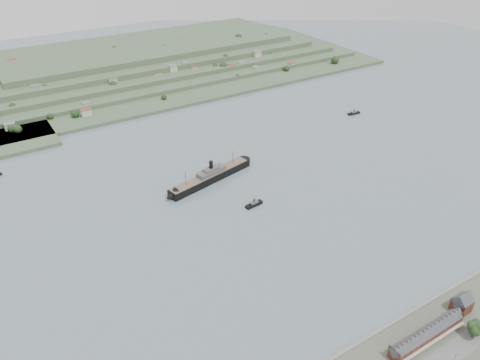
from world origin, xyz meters
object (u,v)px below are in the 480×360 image
terrace_row (427,334)px  tugboat (254,204)px  fig_tree (476,328)px  gabled_building (462,303)px  steamship (208,178)px

terrace_row → tugboat: terrace_row is taller
tugboat → fig_tree: bearing=-80.2°
gabled_building → tugboat: size_ratio=0.85×
gabled_building → tugboat: bearing=104.6°
steamship → gabled_building: bearing=-75.4°
terrace_row → gabled_building: 37.74m
gabled_building → steamship: steamship is taller
gabled_building → steamship: size_ratio=0.14×
gabled_building → fig_tree: size_ratio=1.17×
gabled_building → fig_tree: bearing=-123.8°
gabled_building → tugboat: (-43.59, 167.83, -6.41)m
gabled_building → terrace_row: bearing=-173.9°
steamship → fig_tree: (46.39, -239.86, 4.92)m
gabled_building → fig_tree: (-11.54, -17.25, 1.18)m
gabled_building → steamship: bearing=104.6°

